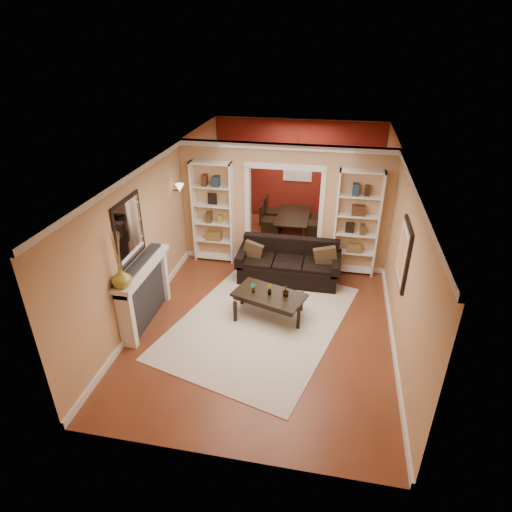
% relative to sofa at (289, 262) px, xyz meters
% --- Properties ---
extents(floor, '(8.00, 8.00, 0.00)m').
position_rel_sofa_xyz_m(floor, '(-0.22, -0.45, -0.42)').
color(floor, brown).
rests_on(floor, ground).
extents(ceiling, '(8.00, 8.00, 0.00)m').
position_rel_sofa_xyz_m(ceiling, '(-0.22, -0.45, 2.28)').
color(ceiling, white).
rests_on(ceiling, ground).
extents(wall_back, '(8.00, 0.00, 8.00)m').
position_rel_sofa_xyz_m(wall_back, '(-0.22, 3.55, 0.93)').
color(wall_back, tan).
rests_on(wall_back, ground).
extents(wall_front, '(8.00, 0.00, 8.00)m').
position_rel_sofa_xyz_m(wall_front, '(-0.22, -4.45, 0.93)').
color(wall_front, tan).
rests_on(wall_front, ground).
extents(wall_left, '(0.00, 8.00, 8.00)m').
position_rel_sofa_xyz_m(wall_left, '(-2.47, -0.45, 0.93)').
color(wall_left, tan).
rests_on(wall_left, ground).
extents(wall_right, '(0.00, 8.00, 8.00)m').
position_rel_sofa_xyz_m(wall_right, '(2.03, -0.45, 0.93)').
color(wall_right, tan).
rests_on(wall_right, ground).
extents(partition_wall, '(4.50, 0.15, 2.70)m').
position_rel_sofa_xyz_m(partition_wall, '(-0.22, 0.75, 0.93)').
color(partition_wall, tan).
rests_on(partition_wall, floor).
extents(red_back_panel, '(4.44, 0.04, 2.64)m').
position_rel_sofa_xyz_m(red_back_panel, '(-0.22, 3.52, 0.90)').
color(red_back_panel, maroon).
rests_on(red_back_panel, floor).
extents(dining_window, '(0.78, 0.03, 0.98)m').
position_rel_sofa_xyz_m(dining_window, '(-0.22, 3.48, 1.13)').
color(dining_window, '#8CA5CC').
rests_on(dining_window, wall_back).
extents(area_rug, '(3.58, 4.32, 0.01)m').
position_rel_sofa_xyz_m(area_rug, '(-0.31, -1.58, -0.41)').
color(area_rug, beige).
rests_on(area_rug, floor).
extents(sofa, '(2.14, 0.92, 0.84)m').
position_rel_sofa_xyz_m(sofa, '(0.00, 0.00, 0.00)').
color(sofa, black).
rests_on(sofa, floor).
extents(pillow_left, '(0.41, 0.19, 0.40)m').
position_rel_sofa_xyz_m(pillow_left, '(-0.76, -0.02, 0.19)').
color(pillow_left, brown).
rests_on(pillow_left, sofa).
extents(pillow_right, '(0.47, 0.17, 0.46)m').
position_rel_sofa_xyz_m(pillow_right, '(0.76, -0.02, 0.22)').
color(pillow_right, brown).
rests_on(pillow_right, sofa).
extents(coffee_table, '(1.42, 1.04, 0.48)m').
position_rel_sofa_xyz_m(coffee_table, '(-0.18, -1.39, -0.18)').
color(coffee_table, black).
rests_on(coffee_table, floor).
extents(plant_left, '(0.12, 0.10, 0.19)m').
position_rel_sofa_xyz_m(plant_left, '(-0.48, -1.39, 0.16)').
color(plant_left, '#336626').
rests_on(plant_left, coffee_table).
extents(plant_center, '(0.13, 0.13, 0.19)m').
position_rel_sofa_xyz_m(plant_center, '(-0.18, -1.39, 0.16)').
color(plant_center, '#336626').
rests_on(plant_center, coffee_table).
extents(plant_right, '(0.17, 0.17, 0.22)m').
position_rel_sofa_xyz_m(plant_right, '(0.11, -1.39, 0.17)').
color(plant_right, '#336626').
rests_on(plant_right, coffee_table).
extents(bookshelf_left, '(0.90, 0.30, 2.30)m').
position_rel_sofa_xyz_m(bookshelf_left, '(-1.77, 0.58, 0.73)').
color(bookshelf_left, white).
rests_on(bookshelf_left, floor).
extents(bookshelf_right, '(0.90, 0.30, 2.30)m').
position_rel_sofa_xyz_m(bookshelf_right, '(1.33, 0.58, 0.73)').
color(bookshelf_right, white).
rests_on(bookshelf_right, floor).
extents(fireplace, '(0.32, 1.70, 1.16)m').
position_rel_sofa_xyz_m(fireplace, '(-2.31, -1.95, 0.16)').
color(fireplace, white).
rests_on(fireplace, floor).
extents(vase, '(0.39, 0.39, 0.33)m').
position_rel_sofa_xyz_m(vase, '(-2.31, -2.65, 0.90)').
color(vase, olive).
rests_on(vase, fireplace).
extents(mirror, '(0.03, 0.95, 1.10)m').
position_rel_sofa_xyz_m(mirror, '(-2.45, -1.95, 1.38)').
color(mirror, silver).
rests_on(mirror, wall_left).
extents(wall_sconce, '(0.18, 0.18, 0.22)m').
position_rel_sofa_xyz_m(wall_sconce, '(-2.37, 0.10, 1.41)').
color(wall_sconce, '#FFE0A5').
rests_on(wall_sconce, wall_left).
extents(framed_art, '(0.04, 0.85, 1.05)m').
position_rel_sofa_xyz_m(framed_art, '(1.99, -1.45, 1.13)').
color(framed_art, black).
rests_on(framed_art, wall_right).
extents(dining_table, '(1.48, 0.83, 0.52)m').
position_rel_sofa_xyz_m(dining_table, '(-0.15, 2.33, -0.16)').
color(dining_table, black).
rests_on(dining_table, floor).
extents(dining_chair_nw, '(0.56, 0.56, 0.90)m').
position_rel_sofa_xyz_m(dining_chair_nw, '(-0.70, 2.03, 0.03)').
color(dining_chair_nw, black).
rests_on(dining_chair_nw, floor).
extents(dining_chair_ne, '(0.57, 0.57, 0.90)m').
position_rel_sofa_xyz_m(dining_chair_ne, '(0.40, 2.03, 0.03)').
color(dining_chair_ne, black).
rests_on(dining_chair_ne, floor).
extents(dining_chair_sw, '(0.53, 0.53, 0.90)m').
position_rel_sofa_xyz_m(dining_chair_sw, '(-0.70, 2.63, 0.03)').
color(dining_chair_sw, black).
rests_on(dining_chair_sw, floor).
extents(dining_chair_se, '(0.50, 0.50, 0.76)m').
position_rel_sofa_xyz_m(dining_chair_se, '(0.40, 2.63, -0.04)').
color(dining_chair_se, black).
rests_on(dining_chair_se, floor).
extents(chandelier, '(0.50, 0.50, 0.30)m').
position_rel_sofa_xyz_m(chandelier, '(-0.22, 2.25, 1.60)').
color(chandelier, '#372519').
rests_on(chandelier, ceiling).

